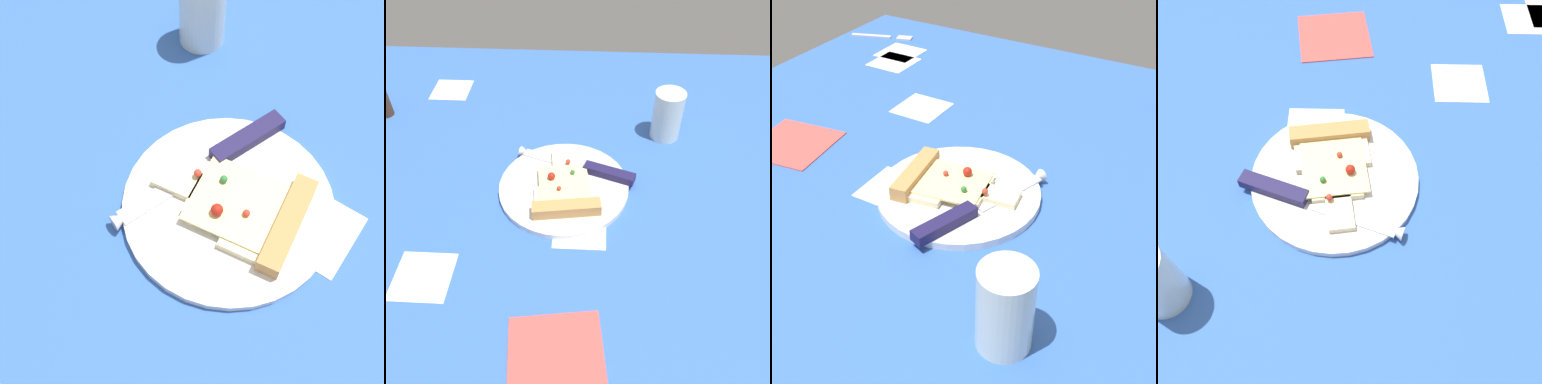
% 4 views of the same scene
% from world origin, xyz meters
% --- Properties ---
extents(ground_plane, '(1.14, 1.14, 0.03)m').
position_xyz_m(ground_plane, '(-0.00, 0.00, -0.01)').
color(ground_plane, '#3360B7').
rests_on(ground_plane, ground).
extents(plate, '(0.24, 0.24, 0.01)m').
position_xyz_m(plate, '(0.02, -0.04, 0.01)').
color(plate, silver).
rests_on(plate, ground_plane).
extents(pizza_slice, '(0.18, 0.12, 0.03)m').
position_xyz_m(pizza_slice, '(-0.01, -0.04, 0.02)').
color(pizza_slice, beige).
rests_on(pizza_slice, plate).
extents(knife, '(0.10, 0.23, 0.02)m').
position_xyz_m(knife, '(0.06, -0.08, 0.02)').
color(knife, silver).
rests_on(knife, plate).
extents(drinking_glass, '(0.06, 0.06, 0.11)m').
position_xyz_m(drinking_glass, '(0.20, -0.24, 0.05)').
color(drinking_glass, silver).
rests_on(drinking_glass, ground_plane).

